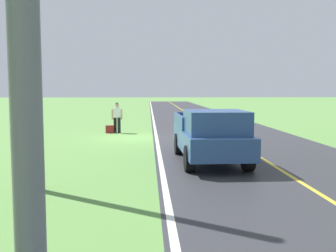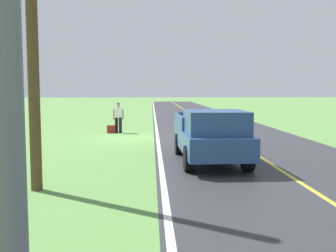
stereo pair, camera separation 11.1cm
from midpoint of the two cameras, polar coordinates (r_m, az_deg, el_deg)
ground_plane at (r=20.60m, az=-4.72°, el=-1.68°), size 200.00×200.00×0.00m
road_surface at (r=20.97m, az=8.71°, el=-1.59°), size 7.69×120.00×0.00m
lane_edge_line at (r=20.58m, az=-1.35°, el=-1.65°), size 0.16×117.60×0.00m
lane_centre_line at (r=20.97m, az=8.71°, el=-1.58°), size 0.14×117.60×0.00m
hitchhiker_walking at (r=22.92m, az=-6.98°, el=1.47°), size 0.62×0.51×1.75m
suitcase_carried at (r=22.90m, az=-8.01°, el=-0.45°), size 0.48×0.24×0.44m
pickup_truck_passing at (r=13.56m, az=6.37°, el=-1.21°), size 2.19×5.44×1.82m
utility_pole_roadside at (r=10.27m, az=-18.53°, el=11.37°), size 0.28×0.28×7.26m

